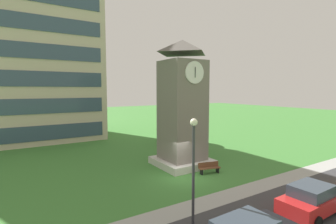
{
  "coord_description": "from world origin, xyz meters",
  "views": [
    {
      "loc": [
        -11.02,
        -15.55,
        6.73
      ],
      "look_at": [
        0.85,
        3.45,
        4.74
      ],
      "focal_mm": 26.83,
      "sensor_mm": 36.0,
      "label": 1
    }
  ],
  "objects": [
    {
      "name": "park_bench",
      "position": [
        2.27,
        -0.55,
        0.46
      ],
      "size": [
        1.86,
        0.9,
        0.88
      ],
      "color": "brown",
      "rests_on": "ground"
    },
    {
      "name": "street_lamp",
      "position": [
        -3.79,
        -6.26,
        3.38
      ],
      "size": [
        0.36,
        0.36,
        5.38
      ],
      "color": "#333338",
      "rests_on": "ground"
    },
    {
      "name": "parked_car_red",
      "position": [
        2.47,
        -8.63,
        0.86
      ],
      "size": [
        4.35,
        2.07,
        1.69
      ],
      "color": "red",
      "rests_on": "ground"
    },
    {
      "name": "clock_tower",
      "position": [
        1.71,
        2.45,
        4.95
      ],
      "size": [
        4.47,
        4.47,
        11.02
      ],
      "color": "slate",
      "rests_on": "ground"
    },
    {
      "name": "office_building",
      "position": [
        -9.5,
        23.25,
        12.8
      ],
      "size": [
        18.74,
        11.9,
        25.6
      ],
      "color": "beige",
      "rests_on": "ground"
    },
    {
      "name": "ground_plane",
      "position": [
        0.0,
        0.0,
        0.0
      ],
      "size": [
        160.0,
        160.0,
        0.0
      ],
      "primitive_type": "plane",
      "color": "#3D7A33"
    },
    {
      "name": "tree_streetside",
      "position": [
        7.07,
        10.9,
        3.49
      ],
      "size": [
        3.44,
        3.44,
        5.22
      ],
      "color": "#513823",
      "rests_on": "ground"
    },
    {
      "name": "kerb_strip",
      "position": [
        0.0,
        -4.5,
        0.0
      ],
      "size": [
        120.0,
        1.6,
        0.01
      ],
      "primitive_type": "cube",
      "color": "#9E9E99",
      "rests_on": "ground"
    }
  ]
}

